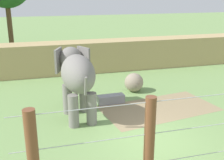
{
  "coord_description": "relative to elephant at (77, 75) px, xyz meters",
  "views": [
    {
      "loc": [
        -4.15,
        -9.1,
        5.62
      ],
      "look_at": [
        -0.58,
        3.75,
        1.4
      ],
      "focal_mm": 45.21,
      "sensor_mm": 36.0,
      "label": 1
    }
  ],
  "objects": [
    {
      "name": "elephant",
      "position": [
        0.0,
        0.0,
        0.0
      ],
      "size": [
        1.72,
        4.1,
        3.03
      ],
      "color": "gray",
      "rests_on": "ground"
    },
    {
      "name": "enrichment_ball",
      "position": [
        3.67,
        2.47,
        -1.46
      ],
      "size": [
        1.09,
        1.09,
        1.09
      ],
      "primitive_type": "sphere",
      "color": "gray",
      "rests_on": "ground"
    },
    {
      "name": "cable_fence",
      "position": [
        2.36,
        -6.48,
        -0.38
      ],
      "size": [
        9.77,
        0.27,
        3.25
      ],
      "color": "brown",
      "rests_on": "ground"
    },
    {
      "name": "feed_trough",
      "position": [
        1.9,
        1.08,
        -1.79
      ],
      "size": [
        1.42,
        0.55,
        0.44
      ],
      "color": "gray",
      "rests_on": "ground"
    },
    {
      "name": "dirt_patch",
      "position": [
        4.05,
        -0.26,
        -2.01
      ],
      "size": [
        6.04,
        3.79,
        0.01
      ],
      "primitive_type": "cube",
      "rotation": [
        0.0,
        0.0,
        0.15
      ],
      "color": "#937F5B",
      "rests_on": "ground"
    },
    {
      "name": "embankment_wall",
      "position": [
        2.43,
        7.51,
        -0.91
      ],
      "size": [
        36.0,
        1.8,
        2.19
      ],
      "primitive_type": "cube",
      "color": "tan",
      "rests_on": "ground"
    },
    {
      "name": "ground_plane",
      "position": [
        2.43,
        -3.09,
        -2.01
      ],
      "size": [
        120.0,
        120.0,
        0.0
      ],
      "primitive_type": "plane",
      "color": "#759956"
    }
  ]
}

